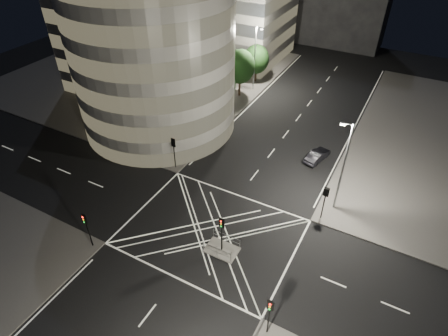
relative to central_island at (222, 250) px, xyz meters
The scene contains 20 objects.
ground 2.50m from the central_island, 143.13° to the left, with size 120.00×120.00×0.00m, color black.
sidewalk_far_left 42.11m from the central_island, 137.41° to the left, with size 42.00×42.00×0.15m, color #55524F.
central_island is the anchor object (origin of this frame).
office_tower_curved 32.93m from the central_island, 138.33° to the left, with size 30.00×29.00×27.20m.
tree_a 16.91m from the central_island, 139.97° to the left, with size 3.82×3.82×6.55m.
tree_b 21.18m from the central_island, 127.15° to the left, with size 3.94×3.94×6.71m.
tree_c 26.10m from the central_island, 119.05° to the left, with size 4.23×4.23×6.72m.
tree_d 31.49m from the central_island, 113.68° to the left, with size 4.50×4.50×7.31m.
tree_e 36.90m from the central_island, 109.92° to the left, with size 4.11×4.11×6.16m.
traffic_signal_fl 13.91m from the central_island, 142.46° to the left, with size 0.55×0.22×4.00m.
traffic_signal_nl 12.36m from the central_island, 153.86° to the right, with size 0.55×0.22×4.00m.
traffic_signal_fr 11.10m from the central_island, 50.67° to the left, with size 0.55×0.22×4.00m.
traffic_signal_nr 9.08m from the central_island, 37.93° to the right, with size 0.55×0.22×4.00m.
traffic_signal_island 2.84m from the central_island, ahead, with size 0.55×0.22×4.00m.
street_lamp_left_near 18.52m from the central_island, 130.27° to the left, with size 1.25×0.25×10.00m.
street_lamp_left_far 33.95m from the central_island, 109.95° to the left, with size 1.25×0.25×10.00m.
street_lamp_right_far 13.98m from the central_island, 54.70° to the left, with size 1.25×0.25×10.00m.
railing_island_south 1.10m from the central_island, 90.00° to the right, with size 2.80×0.06×1.10m, color slate.
railing_island_north 1.10m from the central_island, 90.00° to the left, with size 2.80×0.06×1.10m, color slate.
sedan 18.13m from the central_island, 79.12° to the left, with size 1.42×4.07×1.34m, color black.
Camera 1 is at (12.99, -21.30, 27.12)m, focal length 30.00 mm.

